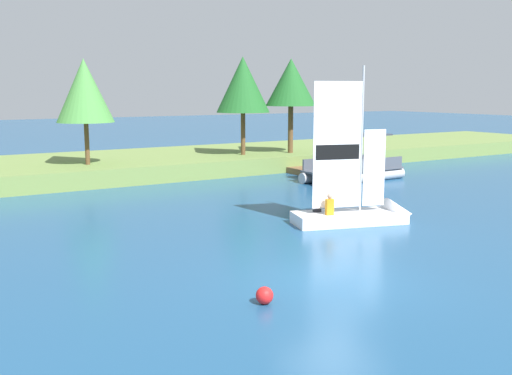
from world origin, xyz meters
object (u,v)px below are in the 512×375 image
at_px(shoreline_tree_centre, 243,85).
at_px(pontoon_boat, 353,170).
at_px(sailboat, 368,211).
at_px(wooden_dock, 320,174).
at_px(shoreline_tree_midleft, 85,91).
at_px(shoreline_tree_midright, 291,83).
at_px(channel_buoy, 265,295).

height_order(shoreline_tree_centre, pontoon_boat, shoreline_tree_centre).
xyz_separation_m(shoreline_tree_centre, sailboat, (-3.65, -15.74, -4.95)).
bearing_deg(wooden_dock, shoreline_tree_midleft, 156.96).
xyz_separation_m(shoreline_tree_centre, wooden_dock, (2.23, -5.11, -5.20)).
distance_m(shoreline_tree_centre, shoreline_tree_midright, 3.32).
bearing_deg(channel_buoy, shoreline_tree_midleft, 85.08).
relative_size(shoreline_tree_centre, wooden_dock, 1.05).
bearing_deg(shoreline_tree_midleft, shoreline_tree_centre, -0.32).
distance_m(shoreline_tree_midleft, sailboat, 17.60).
bearing_deg(sailboat, shoreline_tree_midleft, 128.41).
xyz_separation_m(sailboat, pontoon_boat, (6.55, 8.44, 0.19)).
height_order(wooden_dock, sailboat, sailboat).
bearing_deg(wooden_dock, sailboat, -118.96).
distance_m(wooden_dock, pontoon_boat, 2.33).
height_order(sailboat, channel_buoy, sailboat).
xyz_separation_m(shoreline_tree_midright, wooden_dock, (-1.03, -4.53, -5.35)).
bearing_deg(shoreline_tree_midleft, wooden_dock, -23.04).
relative_size(sailboat, channel_buoy, 15.10).
height_order(shoreline_tree_midright, wooden_dock, shoreline_tree_midright).
bearing_deg(shoreline_tree_midleft, channel_buoy, -94.92).
height_order(shoreline_tree_midright, sailboat, shoreline_tree_midright).
height_order(shoreline_tree_centre, sailboat, shoreline_tree_centre).
xyz_separation_m(sailboat, channel_buoy, (-8.09, -5.39, -0.23)).
height_order(shoreline_tree_midleft, shoreline_tree_midright, shoreline_tree_midright).
xyz_separation_m(shoreline_tree_centre, shoreline_tree_midright, (3.26, -0.59, 0.15)).
bearing_deg(shoreline_tree_midleft, sailboat, -68.35).
distance_m(shoreline_tree_midright, wooden_dock, 7.08).
bearing_deg(pontoon_boat, wooden_dock, 104.76).
relative_size(pontoon_boat, channel_buoy, 14.91).
bearing_deg(shoreline_tree_centre, shoreline_tree_midright, -10.21).
distance_m(shoreline_tree_centre, pontoon_boat, 9.18).
height_order(wooden_dock, pontoon_boat, pontoon_boat).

